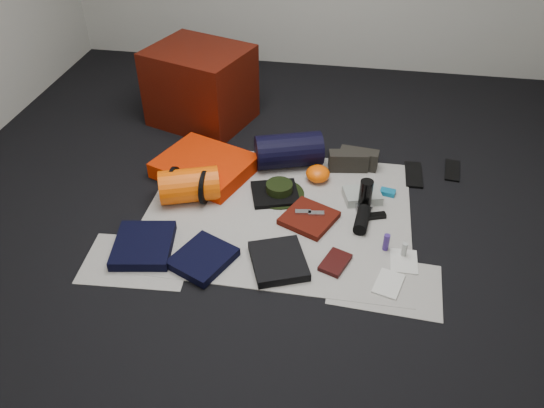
% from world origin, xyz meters
% --- Properties ---
extents(floor, '(4.50, 4.50, 0.02)m').
position_xyz_m(floor, '(0.00, 0.00, -0.01)').
color(floor, black).
rests_on(floor, ground).
extents(newspaper_mat, '(1.60, 1.30, 0.01)m').
position_xyz_m(newspaper_mat, '(0.00, 0.00, 0.00)').
color(newspaper_mat, beige).
rests_on(newspaper_mat, floor).
extents(newspaper_sheet_front_left, '(0.61, 0.44, 0.00)m').
position_xyz_m(newspaper_sheet_front_left, '(-0.70, -0.55, 0.00)').
color(newspaper_sheet_front_left, beige).
rests_on(newspaper_sheet_front_left, floor).
extents(newspaper_sheet_front_right, '(0.60, 0.43, 0.00)m').
position_xyz_m(newspaper_sheet_front_right, '(0.65, -0.50, 0.00)').
color(newspaper_sheet_front_right, beige).
rests_on(newspaper_sheet_front_right, floor).
extents(red_cabinet, '(0.84, 0.77, 0.57)m').
position_xyz_m(red_cabinet, '(-0.76, 1.05, 0.29)').
color(red_cabinet, '#480E05').
rests_on(red_cabinet, floor).
extents(sleeping_pad, '(0.72, 0.66, 0.11)m').
position_xyz_m(sleeping_pad, '(-0.55, 0.33, 0.06)').
color(sleeping_pad, red).
rests_on(sleeping_pad, newspaper_mat).
extents(stuff_sack, '(0.42, 0.32, 0.21)m').
position_xyz_m(stuff_sack, '(-0.56, 0.04, 0.11)').
color(stuff_sack, '#FA5504').
rests_on(stuff_sack, newspaper_mat).
extents(sack_strap_left, '(0.02, 0.22, 0.22)m').
position_xyz_m(sack_strap_left, '(-0.66, 0.04, 0.11)').
color(sack_strap_left, black).
rests_on(sack_strap_left, newspaper_mat).
extents(sack_strap_right, '(0.03, 0.22, 0.22)m').
position_xyz_m(sack_strap_right, '(-0.46, 0.04, 0.11)').
color(sack_strap_right, black).
rests_on(sack_strap_right, newspaper_mat).
extents(navy_duffel, '(0.50, 0.36, 0.23)m').
position_xyz_m(navy_duffel, '(-0.01, 0.52, 0.12)').
color(navy_duffel, black).
rests_on(navy_duffel, newspaper_mat).
extents(boonie_brim, '(0.40, 0.40, 0.01)m').
position_xyz_m(boonie_brim, '(-0.02, 0.18, 0.01)').
color(boonie_brim, black).
rests_on(boonie_brim, newspaper_mat).
extents(boonie_crown, '(0.17, 0.17, 0.08)m').
position_xyz_m(boonie_crown, '(-0.02, 0.18, 0.05)').
color(boonie_crown, black).
rests_on(boonie_crown, boonie_brim).
extents(hiking_boot_left, '(0.27, 0.13, 0.13)m').
position_xyz_m(hiking_boot_left, '(0.39, 0.54, 0.07)').
color(hiking_boot_left, black).
rests_on(hiking_boot_left, newspaper_mat).
extents(hiking_boot_right, '(0.27, 0.13, 0.13)m').
position_xyz_m(hiking_boot_right, '(0.46, 0.58, 0.07)').
color(hiking_boot_right, black).
rests_on(hiking_boot_right, newspaper_mat).
extents(flip_flop_left, '(0.11, 0.29, 0.02)m').
position_xyz_m(flip_flop_left, '(0.84, 0.54, 0.01)').
color(flip_flop_left, black).
rests_on(flip_flop_left, floor).
extents(flip_flop_right, '(0.12, 0.26, 0.01)m').
position_xyz_m(flip_flop_right, '(1.10, 0.64, 0.01)').
color(flip_flop_right, black).
rests_on(flip_flop_right, floor).
extents(trousers_navy_a, '(0.37, 0.41, 0.06)m').
position_xyz_m(trousers_navy_a, '(-0.69, -0.45, 0.03)').
color(trousers_navy_a, black).
rests_on(trousers_navy_a, newspaper_mat).
extents(trousers_navy_b, '(0.38, 0.40, 0.05)m').
position_xyz_m(trousers_navy_b, '(-0.34, -0.50, 0.03)').
color(trousers_navy_b, black).
rests_on(trousers_navy_b, newspaper_mat).
extents(trousers_charcoal, '(0.38, 0.40, 0.05)m').
position_xyz_m(trousers_charcoal, '(0.07, -0.45, 0.03)').
color(trousers_charcoal, black).
rests_on(trousers_charcoal, newspaper_mat).
extents(black_tshirt, '(0.35, 0.34, 0.03)m').
position_xyz_m(black_tshirt, '(-0.05, 0.16, 0.02)').
color(black_tshirt, black).
rests_on(black_tshirt, newspaper_mat).
extents(red_shirt, '(0.37, 0.37, 0.04)m').
position_xyz_m(red_shirt, '(0.20, -0.05, 0.02)').
color(red_shirt, '#4A1008').
rests_on(red_shirt, newspaper_mat).
extents(orange_stuff_sack, '(0.20, 0.20, 0.10)m').
position_xyz_m(orange_stuff_sack, '(0.21, 0.37, 0.06)').
color(orange_stuff_sack, '#FA5504').
rests_on(orange_stuff_sack, newspaper_mat).
extents(first_aid_pouch, '(0.26, 0.23, 0.06)m').
position_xyz_m(first_aid_pouch, '(0.50, 0.22, 0.03)').
color(first_aid_pouch, gray).
rests_on(first_aid_pouch, newspaper_mat).
extents(water_bottle, '(0.08, 0.08, 0.20)m').
position_xyz_m(water_bottle, '(0.52, 0.13, 0.11)').
color(water_bottle, black).
rests_on(water_bottle, newspaper_mat).
extents(speaker, '(0.10, 0.21, 0.08)m').
position_xyz_m(speaker, '(0.51, -0.04, 0.05)').
color(speaker, black).
rests_on(speaker, newspaper_mat).
extents(compact_camera, '(0.11, 0.07, 0.04)m').
position_xyz_m(compact_camera, '(0.52, 0.12, 0.03)').
color(compact_camera, '#AFAFB4').
rests_on(compact_camera, newspaper_mat).
extents(cyan_case, '(0.11, 0.08, 0.03)m').
position_xyz_m(cyan_case, '(0.66, 0.29, 0.02)').
color(cyan_case, '#0E678F').
rests_on(cyan_case, newspaper_mat).
extents(toiletry_purple, '(0.05, 0.05, 0.10)m').
position_xyz_m(toiletry_purple, '(0.65, -0.23, 0.06)').
color(toiletry_purple, '#3C2476').
rests_on(toiletry_purple, newspaper_mat).
extents(toiletry_clear, '(0.03, 0.03, 0.09)m').
position_xyz_m(toiletry_clear, '(0.75, -0.27, 0.05)').
color(toiletry_clear, '#ABB0AB').
rests_on(toiletry_clear, newspaper_mat).
extents(paperback_book, '(0.18, 0.22, 0.03)m').
position_xyz_m(paperback_book, '(0.38, -0.40, 0.02)').
color(paperback_book, black).
rests_on(paperback_book, newspaper_mat).
extents(map_booklet, '(0.18, 0.22, 0.01)m').
position_xyz_m(map_booklet, '(0.67, -0.50, 0.01)').
color(map_booklet, silver).
rests_on(map_booklet, newspaper_mat).
extents(map_printout, '(0.15, 0.19, 0.01)m').
position_xyz_m(map_printout, '(0.75, -0.31, 0.01)').
color(map_printout, silver).
rests_on(map_printout, newspaper_mat).
extents(sunglasses, '(0.12, 0.08, 0.03)m').
position_xyz_m(sunglasses, '(0.60, 0.05, 0.02)').
color(sunglasses, black).
rests_on(sunglasses, newspaper_mat).
extents(key_cluster, '(0.09, 0.09, 0.01)m').
position_xyz_m(key_cluster, '(-0.61, -0.48, 0.01)').
color(key_cluster, '#AFAFB4').
rests_on(key_cluster, newspaper_mat).
extents(tape_roll, '(0.05, 0.05, 0.04)m').
position_xyz_m(tape_roll, '(-0.03, 0.19, 0.05)').
color(tape_roll, silver).
rests_on(tape_roll, black_tshirt).
extents(energy_bar_a, '(0.10, 0.05, 0.01)m').
position_xyz_m(energy_bar_a, '(0.16, -0.03, 0.05)').
color(energy_bar_a, '#AFAFB4').
rests_on(energy_bar_a, red_shirt).
extents(energy_bar_b, '(0.10, 0.05, 0.01)m').
position_xyz_m(energy_bar_b, '(0.24, -0.03, 0.05)').
color(energy_bar_b, '#AFAFB4').
rests_on(energy_bar_b, red_shirt).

